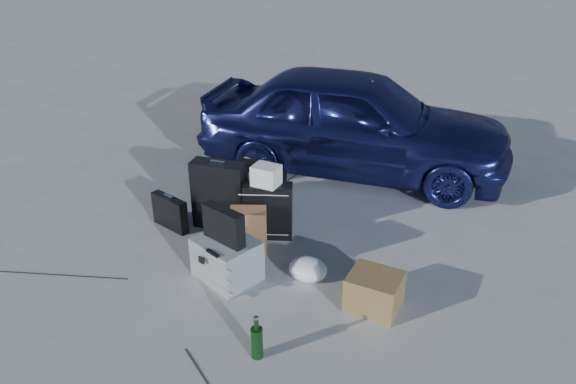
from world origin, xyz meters
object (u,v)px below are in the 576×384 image
(pelican_case, at_px, (227,259))
(briefcase, at_px, (170,212))
(suitcase_left, at_px, (220,195))
(suitcase_right, at_px, (268,211))
(cardboard_box, at_px, (374,292))
(duffel_bag, at_px, (250,192))
(car, at_px, (354,121))
(green_bottle, at_px, (257,338))

(pelican_case, height_order, briefcase, pelican_case)
(pelican_case, distance_m, suitcase_left, 0.86)
(suitcase_right, bearing_deg, pelican_case, -113.33)
(suitcase_left, height_order, cardboard_box, suitcase_left)
(pelican_case, height_order, duffel_bag, duffel_bag)
(briefcase, distance_m, suitcase_left, 0.52)
(suitcase_left, bearing_deg, car, 61.67)
(briefcase, xyz_separation_m, green_bottle, (1.55, -1.24, 0.00))
(car, height_order, suitcase_right, car)
(car, distance_m, pelican_case, 2.55)
(cardboard_box, height_order, green_bottle, green_bottle)
(car, bearing_deg, green_bottle, -179.05)
(car, xyz_separation_m, duffel_bag, (-0.66, -1.35, -0.41))
(suitcase_right, xyz_separation_m, duffel_bag, (-0.41, 0.42, -0.09))
(briefcase, height_order, duffel_bag, duffel_bag)
(briefcase, relative_size, green_bottle, 1.26)
(pelican_case, relative_size, duffel_bag, 0.66)
(car, relative_size, duffel_bag, 4.71)
(pelican_case, bearing_deg, suitcase_left, 144.61)
(car, distance_m, briefcase, 2.37)
(suitcase_left, xyz_separation_m, duffel_bag, (0.09, 0.44, -0.15))
(car, distance_m, suitcase_left, 1.96)
(duffel_bag, relative_size, cardboard_box, 1.89)
(car, bearing_deg, suitcase_left, 151.85)
(car, height_order, pelican_case, car)
(duffel_bag, distance_m, green_bottle, 2.15)
(car, xyz_separation_m, cardboard_box, (0.95, -2.40, -0.45))
(car, height_order, green_bottle, car)
(briefcase, bearing_deg, suitcase_left, 42.31)
(briefcase, distance_m, suitcase_right, 0.97)
(briefcase, bearing_deg, pelican_case, -12.35)
(car, height_order, suitcase_left, car)
(car, distance_m, suitcase_right, 1.82)
(cardboard_box, bearing_deg, suitcase_left, 160.42)
(suitcase_left, relative_size, duffel_bag, 0.91)
(suitcase_left, height_order, suitcase_right, suitcase_left)
(car, bearing_deg, duffel_bag, 148.63)
(duffel_bag, bearing_deg, briefcase, -150.23)
(duffel_bag, bearing_deg, suitcase_left, -123.11)
(green_bottle, bearing_deg, cardboard_box, 55.03)
(car, relative_size, briefcase, 8.32)
(suitcase_left, relative_size, green_bottle, 2.02)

